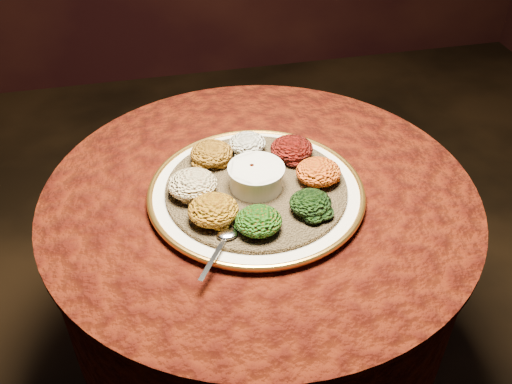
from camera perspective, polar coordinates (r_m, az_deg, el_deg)
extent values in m
plane|color=black|center=(1.81, 0.28, -18.27)|extent=(4.00, 4.00, 0.00)
cylinder|color=black|center=(1.79, 0.28, -17.92)|extent=(0.44, 0.44, 0.04)
cylinder|color=black|center=(1.53, 0.32, -11.41)|extent=(0.12, 0.12, 0.68)
cylinder|color=black|center=(1.28, 0.38, -1.09)|extent=(0.80, 0.80, 0.04)
cylinder|color=#3A0E04|center=(1.37, 0.35, -5.71)|extent=(0.93, 0.93, 0.34)
cylinder|color=#3A0E04|center=(1.26, 0.38, -0.15)|extent=(0.96, 0.96, 0.01)
cylinder|color=white|center=(1.23, 0.02, -0.13)|extent=(0.55, 0.55, 0.02)
torus|color=gold|center=(1.23, 0.02, 0.13)|extent=(0.47, 0.47, 0.01)
cylinder|color=brown|center=(1.22, 0.02, 0.38)|extent=(0.42, 0.42, 0.01)
cylinder|color=silver|center=(1.21, 0.02, 1.50)|extent=(0.11, 0.11, 0.05)
cylinder|color=silver|center=(1.19, 0.02, 2.35)|extent=(0.12, 0.12, 0.01)
cylinder|color=#601104|center=(1.20, 0.02, 2.07)|extent=(0.10, 0.10, 0.01)
ellipsoid|color=silver|center=(1.10, -2.90, -4.26)|extent=(0.04, 0.03, 0.01)
cube|color=silver|center=(1.06, -4.34, -6.73)|extent=(0.07, 0.10, 0.00)
ellipsoid|color=silver|center=(1.32, -0.88, 4.89)|extent=(0.09, 0.08, 0.04)
ellipsoid|color=black|center=(1.30, 3.59, 4.36)|extent=(0.10, 0.09, 0.05)
ellipsoid|color=#AB7F0E|center=(1.23, 6.25, 2.02)|extent=(0.10, 0.09, 0.05)
ellipsoid|color=black|center=(1.15, 5.46, -1.10)|extent=(0.09, 0.08, 0.04)
ellipsoid|color=#A8340A|center=(1.10, 0.27, -2.91)|extent=(0.09, 0.09, 0.04)
ellipsoid|color=#A5700E|center=(1.13, -4.29, -1.80)|extent=(0.10, 0.10, 0.05)
ellipsoid|color=maroon|center=(1.19, -6.36, 0.77)|extent=(0.10, 0.10, 0.05)
ellipsoid|color=#995E12|center=(1.28, -4.47, 3.88)|extent=(0.10, 0.09, 0.05)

